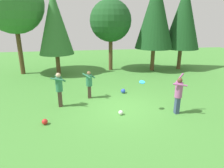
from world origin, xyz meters
TOP-DOWN VIEW (x-y plane):
  - ground_plane at (0.00, 0.00)m, footprint 40.00×40.00m
  - person_thrower at (2.32, -0.94)m, footprint 0.62×0.61m
  - person_catcher at (-3.18, 0.74)m, footprint 0.71×0.63m
  - person_bystander at (-1.65, 1.66)m, footprint 0.72×0.71m
  - frisbee at (0.73, -0.41)m, footprint 0.30×0.29m
  - ball_red at (-3.69, -1.05)m, footprint 0.25×0.25m
  - ball_white at (-0.32, -0.68)m, footprint 0.22×0.22m
  - ball_blue at (0.39, 2.11)m, footprint 0.28×0.28m
  - tree_right at (4.09, 7.28)m, footprint 3.16×3.16m
  - tree_far_right at (6.64, 7.43)m, footprint 2.98×2.98m
  - tree_far_left at (-6.77, 7.83)m, footprint 4.46×4.46m
  - tree_center at (0.54, 8.03)m, footprint 3.43×3.43m
  - tree_left at (-3.87, 7.28)m, footprint 2.68×2.68m

SIDE VIEW (x-z plane):
  - ground_plane at x=0.00m, z-range 0.00..0.00m
  - ball_white at x=-0.32m, z-range 0.00..0.22m
  - ball_red at x=-3.69m, z-range 0.00..0.25m
  - ball_blue at x=0.39m, z-range 0.00..0.28m
  - person_bystander at x=-1.65m, z-range 0.14..1.70m
  - person_thrower at x=2.32m, z-range 0.08..2.03m
  - person_catcher at x=-3.18m, z-range 0.17..1.95m
  - frisbee at x=0.73m, z-range 1.42..1.52m
  - tree_left at x=-3.87m, z-range 0.80..7.20m
  - tree_center at x=0.54m, z-range 1.19..7.05m
  - tree_far_right at x=6.64m, z-range 0.89..8.01m
  - tree_right at x=4.09m, z-range 0.94..8.49m
  - tree_far_left at x=-6.77m, z-range 1.56..9.18m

